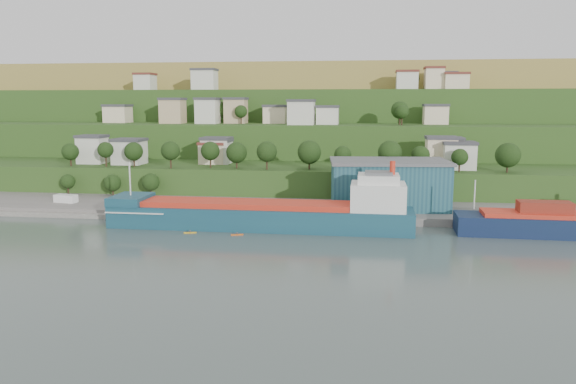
% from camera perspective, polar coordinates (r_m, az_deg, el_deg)
% --- Properties ---
extents(ground, '(500.00, 500.00, 0.00)m').
position_cam_1_polar(ground, '(128.29, -5.05, -4.44)').
color(ground, '#44534D').
rests_on(ground, ground).
extents(quay, '(220.00, 26.00, 4.00)m').
position_cam_1_polar(quay, '(152.78, 4.63, -2.24)').
color(quay, slate).
rests_on(quay, ground).
extents(pebble_beach, '(40.00, 18.00, 2.40)m').
position_cam_1_polar(pebble_beach, '(168.45, -21.91, -1.81)').
color(pebble_beach, slate).
rests_on(pebble_beach, ground).
extents(hillside, '(360.00, 210.56, 96.00)m').
position_cam_1_polar(hillside, '(293.16, 2.22, 3.24)').
color(hillside, '#284719').
rests_on(hillside, ground).
extents(cargo_ship_near, '(72.92, 12.09, 18.72)m').
position_cam_1_polar(cargo_ship_near, '(134.63, -1.93, -2.46)').
color(cargo_ship_near, '#153C52').
rests_on(cargo_ship_near, ground).
extents(warehouse, '(32.60, 21.74, 12.80)m').
position_cam_1_polar(warehouse, '(152.58, 10.18, 0.85)').
color(warehouse, '#1C4756').
rests_on(warehouse, quay).
extents(caravan, '(6.81, 3.80, 3.00)m').
position_cam_1_polar(caravan, '(170.43, -21.63, -0.75)').
color(caravan, white).
rests_on(caravan, pebble_beach).
extents(dinghy, '(3.84, 2.45, 0.72)m').
position_cam_1_polar(dinghy, '(160.79, -17.39, -1.49)').
color(dinghy, silver).
rests_on(dinghy, pebble_beach).
extents(kayak_orange, '(2.85, 1.33, 0.71)m').
position_cam_1_polar(kayak_orange, '(128.77, -5.19, -4.29)').
color(kayak_orange, '#DD5B13').
rests_on(kayak_orange, ground).
extents(kayak_yellow, '(2.96, 1.22, 0.73)m').
position_cam_1_polar(kayak_yellow, '(132.15, -9.92, -4.04)').
color(kayak_yellow, gold).
rests_on(kayak_yellow, ground).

